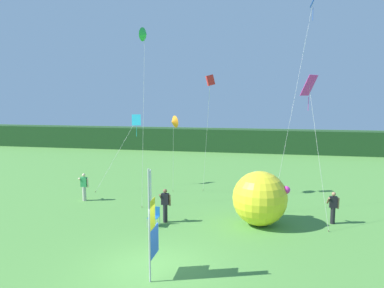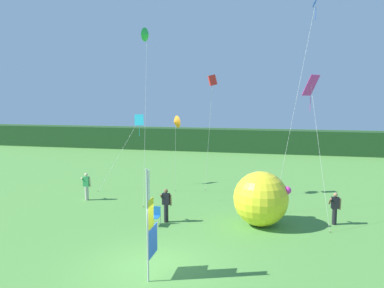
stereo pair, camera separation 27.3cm
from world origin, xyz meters
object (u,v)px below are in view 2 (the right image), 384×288
object	(u,v)px
folding_chair	(155,215)
kite_cyan_diamond_4	(137,123)
banner_flag	(150,225)
person_mid_field	(86,186)
kite_magenta_diamond_3	(311,90)
kite_blue_diamond_5	(313,18)
kite_orange_delta_0	(176,122)
person_near_banner	(166,204)
person_far_left	(335,208)
inflatable_balloon	(261,199)
kite_green_delta_2	(147,35)
kite_red_box_1	(212,81)

from	to	relation	value
folding_chair	kite_cyan_diamond_4	size ratio (longest dim) A/B	0.18
folding_chair	banner_flag	bearing A→B (deg)	-73.55
person_mid_field	kite_magenta_diamond_3	distance (m)	13.68
kite_blue_diamond_5	kite_cyan_diamond_4	bearing A→B (deg)	172.34
kite_blue_diamond_5	banner_flag	bearing A→B (deg)	-118.47
banner_flag	kite_cyan_diamond_4	size ratio (longest dim) A/B	0.78
kite_orange_delta_0	kite_cyan_diamond_4	size ratio (longest dim) A/B	1.01
person_near_banner	kite_magenta_diamond_3	xyz separation A→B (m)	(6.79, 2.35, 5.55)
person_far_left	folding_chair	size ratio (longest dim) A/B	1.76
inflatable_balloon	folding_chair	size ratio (longest dim) A/B	3.01
folding_chair	person_near_banner	bearing A→B (deg)	53.01
kite_green_delta_2	kite_magenta_diamond_3	bearing A→B (deg)	-10.21
inflatable_balloon	kite_magenta_diamond_3	xyz separation A→B (m)	(2.27, 1.82, 5.13)
banner_flag	person_near_banner	xyz separation A→B (m)	(-1.06, 5.50, -0.94)
person_mid_field	folding_chair	bearing A→B (deg)	-31.90
banner_flag	kite_orange_delta_0	world-z (taller)	kite_orange_delta_0
person_mid_field	person_far_left	xyz separation A→B (m)	(13.69, -1.37, -0.04)
banner_flag	kite_blue_diamond_5	bearing A→B (deg)	61.53
person_mid_field	inflatable_balloon	size ratio (longest dim) A/B	0.61
person_mid_field	kite_green_delta_2	world-z (taller)	kite_green_delta_2
person_mid_field	kite_green_delta_2	distance (m)	9.47
person_far_left	kite_green_delta_2	distance (m)	13.71
kite_red_box_1	kite_blue_diamond_5	world-z (taller)	kite_blue_diamond_5
person_near_banner	kite_cyan_diamond_4	bearing A→B (deg)	119.99
banner_flag	folding_chair	world-z (taller)	banner_flag
kite_magenta_diamond_3	kite_orange_delta_0	bearing A→B (deg)	161.80
folding_chair	kite_cyan_diamond_4	world-z (taller)	kite_cyan_diamond_4
person_near_banner	inflatable_balloon	distance (m)	4.57
person_mid_field	kite_red_box_1	size ratio (longest dim) A/B	0.22
kite_cyan_diamond_4	kite_blue_diamond_5	bearing A→B (deg)	-7.66
kite_red_box_1	kite_green_delta_2	world-z (taller)	kite_green_delta_2
kite_orange_delta_0	kite_green_delta_2	xyz separation A→B (m)	(-1.45, -0.87, 5.03)
person_near_banner	kite_orange_delta_0	world-z (taller)	kite_orange_delta_0
banner_flag	person_far_left	world-z (taller)	banner_flag
person_near_banner	kite_cyan_diamond_4	world-z (taller)	kite_cyan_diamond_4
kite_red_box_1	inflatable_balloon	bearing A→B (deg)	-56.91
inflatable_balloon	person_mid_field	bearing A→B (deg)	167.70
kite_cyan_diamond_4	kite_orange_delta_0	bearing A→B (deg)	-33.00
person_far_left	kite_orange_delta_0	size ratio (longest dim) A/B	0.32
kite_orange_delta_0	kite_cyan_diamond_4	bearing A→B (deg)	147.00
person_far_left	kite_magenta_diamond_3	distance (m)	5.82
kite_cyan_diamond_4	kite_blue_diamond_5	xyz separation A→B (m)	(11.01, -1.48, 6.16)
kite_orange_delta_0	kite_green_delta_2	bearing A→B (deg)	-149.15
kite_orange_delta_0	kite_blue_diamond_5	world-z (taller)	kite_blue_diamond_5
person_mid_field	kite_orange_delta_0	bearing A→B (deg)	22.97
person_far_left	kite_magenta_diamond_3	bearing A→B (deg)	141.34
person_mid_field	kite_red_box_1	xyz separation A→B (m)	(7.08, 2.58, 6.16)
kite_green_delta_2	kite_blue_diamond_5	bearing A→B (deg)	9.10
kite_green_delta_2	kite_magenta_diamond_3	size ratio (longest dim) A/B	1.40
kite_magenta_diamond_3	kite_blue_diamond_5	xyz separation A→B (m)	(0.21, 3.10, 4.03)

